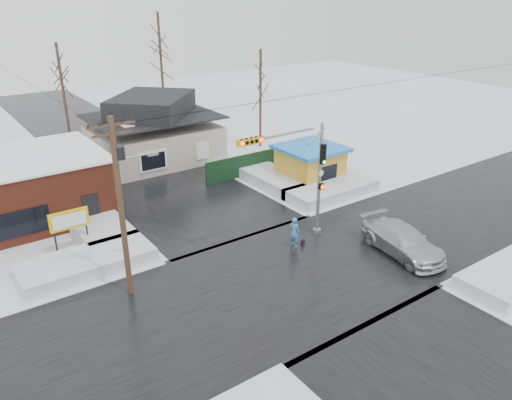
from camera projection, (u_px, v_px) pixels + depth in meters
ground at (298, 274)px, 26.65m from camera, size 120.00×120.00×0.00m
road_ns at (298, 273)px, 26.65m from camera, size 10.00×120.00×0.02m
road_ew at (298, 273)px, 26.65m from camera, size 120.00×10.00×0.02m
snowbank_nw at (87, 263)px, 26.93m from camera, size 7.00×3.00×0.80m
snowbank_ne at (331, 190)px, 36.53m from camera, size 7.00×3.00×0.80m
snowbank_nside_w at (93, 221)px, 31.74m from camera, size 3.00×8.00×0.80m
snowbank_nside_e at (269, 176)px, 39.21m from camera, size 3.00×8.00×0.80m
traffic_signal at (300, 170)px, 28.38m from camera, size 6.05×0.68×7.00m
utility_pole at (121, 199)px, 23.02m from camera, size 3.15×0.44×9.00m
brick_building at (7, 191)px, 31.93m from camera, size 12.20×8.20×4.12m
marquee_sign at (69, 221)px, 28.19m from camera, size 2.20×0.21×2.55m
house at (153, 131)px, 43.14m from camera, size 10.40×8.40×5.76m
kiosk at (310, 164)px, 38.62m from camera, size 4.60×4.60×2.88m
fence at (249, 164)px, 40.24m from camera, size 8.00×0.12×1.80m
tree_far_left at (60, 68)px, 40.83m from camera, size 3.00×3.00×10.00m
tree_far_mid at (159, 39)px, 47.03m from camera, size 3.00×3.00×12.00m
tree_far_right at (261, 70)px, 45.19m from camera, size 3.00×3.00×9.00m
pedestrian at (294, 232)px, 29.08m from camera, size 0.64×0.79×1.87m
car at (403, 241)px, 28.36m from camera, size 3.03×5.85×1.62m
shopping_bag at (303, 242)px, 29.53m from camera, size 0.30×0.21×0.35m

